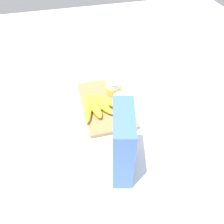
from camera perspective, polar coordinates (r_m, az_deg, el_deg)
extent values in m
plane|color=white|center=(1.07, -1.51, 1.46)|extent=(2.40, 2.40, 0.00)
cube|color=#A37A4C|center=(1.06, -1.52, 1.82)|extent=(0.34, 0.21, 0.02)
cube|color=#4770B7|center=(0.76, 2.61, -7.67)|extent=(0.18, 0.11, 0.26)
cylinder|color=white|center=(1.06, 0.26, 5.42)|extent=(0.06, 0.06, 0.09)
cylinder|color=gold|center=(1.06, 0.26, 5.42)|extent=(0.06, 0.06, 0.04)
cylinder|color=silver|center=(1.03, 0.26, 7.45)|extent=(0.07, 0.07, 0.00)
cylinder|color=white|center=(0.98, 2.33, 1.60)|extent=(0.07, 0.07, 0.09)
cylinder|color=#5193D1|center=(0.98, 2.33, 1.60)|extent=(0.07, 0.07, 0.04)
cylinder|color=silver|center=(0.95, 2.41, 3.68)|extent=(0.07, 0.07, 0.00)
ellipsoid|color=yellow|center=(1.01, -5.86, 0.94)|extent=(0.18, 0.07, 0.04)
ellipsoid|color=yellow|center=(1.02, -4.30, 1.52)|extent=(0.16, 0.06, 0.04)
ellipsoid|color=yellow|center=(1.03, -2.82, 1.89)|extent=(0.16, 0.11, 0.03)
ellipsoid|color=yellow|center=(1.04, -1.25, 2.58)|extent=(0.15, 0.17, 0.03)
cylinder|color=brown|center=(1.08, -5.67, 3.71)|extent=(0.01, 0.01, 0.02)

